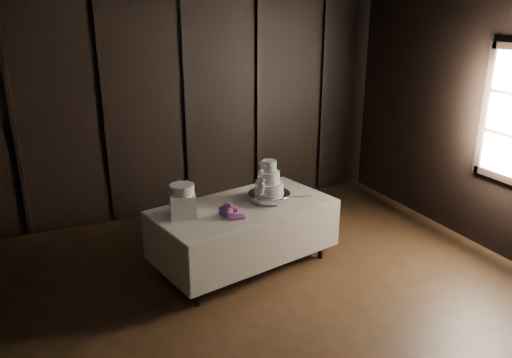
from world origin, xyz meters
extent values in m
cube|color=black|center=(0.00, 0.00, -0.02)|extent=(6.04, 7.04, 0.04)
cube|color=black|center=(0.00, 3.52, 1.50)|extent=(6.04, 0.04, 3.04)
cube|color=beige|center=(0.06, 1.54, 0.76)|extent=(2.16, 1.44, 0.01)
cube|color=white|center=(0.06, 1.54, 0.35)|extent=(1.98, 1.29, 0.71)
cylinder|color=silver|center=(0.38, 1.57, 0.81)|extent=(0.57, 0.57, 0.09)
cylinder|color=white|center=(0.38, 1.57, 0.91)|extent=(0.32, 0.32, 0.13)
cylinder|color=white|center=(0.38, 1.57, 1.04)|extent=(0.24, 0.24, 0.13)
cylinder|color=white|center=(0.38, 1.57, 1.17)|extent=(0.16, 0.16, 0.13)
cube|color=white|center=(-0.64, 1.52, 0.89)|extent=(0.30, 0.30, 0.25)
cylinder|color=white|center=(-0.64, 1.52, 1.06)|extent=(0.29, 0.29, 0.10)
cube|color=silver|center=(0.66, 1.54, 0.77)|extent=(0.36, 0.13, 0.01)
camera|label=1|loc=(-1.90, -3.22, 2.83)|focal=35.00mm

